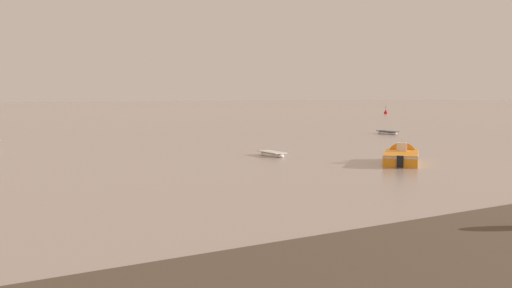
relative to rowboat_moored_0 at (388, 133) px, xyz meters
name	(u,v)px	position (x,y,z in m)	size (l,w,h in m)	color
rowboat_moored_0	(388,133)	(0.00, 0.00, 0.00)	(1.57, 3.59, 0.55)	white
motorboat_moored_1	(402,158)	(-21.91, -23.38, 0.16)	(6.50, 6.18, 2.29)	orange
rowboat_moored_4	(272,154)	(-27.62, -14.51, -0.01)	(1.25, 3.28, 0.51)	white
channel_buoy	(386,112)	(55.57, 56.23, 0.31)	(0.90, 0.90, 2.30)	red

